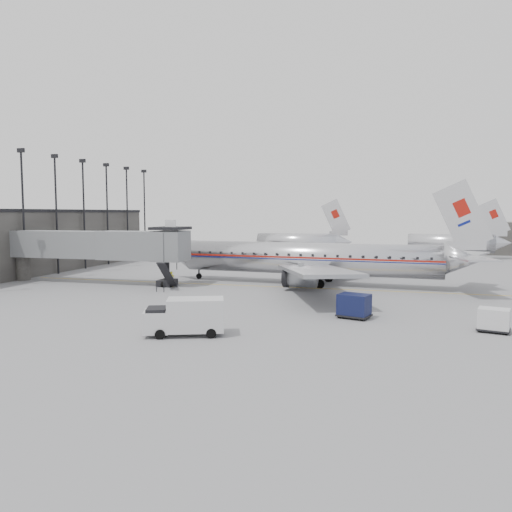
# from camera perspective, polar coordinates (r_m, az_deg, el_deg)

# --- Properties ---
(ground) EXTENTS (160.00, 160.00, 0.00)m
(ground) POSITION_cam_1_polar(r_m,az_deg,el_deg) (47.91, -1.77, -4.47)
(ground) COLOR slate
(ground) RESTS_ON ground
(terminal) EXTENTS (12.00, 46.00, 8.00)m
(terminal) POSITION_cam_1_polar(r_m,az_deg,el_deg) (72.98, -25.85, 1.45)
(terminal) COLOR #34312F
(terminal) RESTS_ON ground
(apron_line) EXTENTS (60.00, 0.15, 0.01)m
(apron_line) POSITION_cam_1_polar(r_m,az_deg,el_deg) (52.95, 3.20, -3.56)
(apron_line) COLOR gold
(apron_line) RESTS_ON ground
(jet_bridge) EXTENTS (21.00, 6.20, 7.10)m
(jet_bridge) POSITION_cam_1_polar(r_m,az_deg,el_deg) (57.61, -16.81, 1.10)
(jet_bridge) COLOR #5D6062
(jet_bridge) RESTS_ON ground
(floodlight_masts) EXTENTS (0.90, 42.25, 15.25)m
(floodlight_masts) POSITION_cam_1_polar(r_m,az_deg,el_deg) (71.25, -20.42, 5.08)
(floodlight_masts) COLOR black
(floodlight_masts) RESTS_ON ground
(distant_aircraft_near) EXTENTS (16.39, 3.20, 10.26)m
(distant_aircraft_near) POSITION_cam_1_polar(r_m,az_deg,el_deg) (88.78, 4.83, 1.66)
(distant_aircraft_near) COLOR silver
(distant_aircraft_near) RESTS_ON ground
(distant_aircraft_mid) EXTENTS (16.39, 3.20, 10.26)m
(distant_aircraft_mid) POSITION_cam_1_polar(r_m,az_deg,el_deg) (92.08, 21.43, 1.45)
(distant_aircraft_mid) COLOR silver
(distant_aircraft_mid) RESTS_ON ground
(airliner) EXTENTS (35.52, 32.82, 11.23)m
(airliner) POSITION_cam_1_polar(r_m,az_deg,el_deg) (54.90, 6.65, -0.32)
(airliner) COLOR silver
(airliner) RESTS_ON ground
(service_van) EXTENTS (5.42, 3.51, 2.38)m
(service_van) POSITION_cam_1_polar(r_m,az_deg,el_deg) (32.48, -8.08, -6.82)
(service_van) COLOR #BBBCBE
(service_van) RESTS_ON ground
(baggage_cart_navy) EXTENTS (2.73, 2.37, 1.81)m
(baggage_cart_navy) POSITION_cam_1_polar(r_m,az_deg,el_deg) (38.09, 11.15, -5.56)
(baggage_cart_navy) COLOR #0D1236
(baggage_cart_navy) RESTS_ON ground
(baggage_cart_white) EXTENTS (2.32, 1.99, 1.57)m
(baggage_cart_white) POSITION_cam_1_polar(r_m,az_deg,el_deg) (36.66, 25.53, -6.57)
(baggage_cart_white) COLOR silver
(baggage_cart_white) RESTS_ON ground
(ramp_worker) EXTENTS (0.69, 0.55, 1.66)m
(ramp_worker) POSITION_cam_1_polar(r_m,az_deg,el_deg) (53.53, -9.63, -2.64)
(ramp_worker) COLOR yellow
(ramp_worker) RESTS_ON ground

